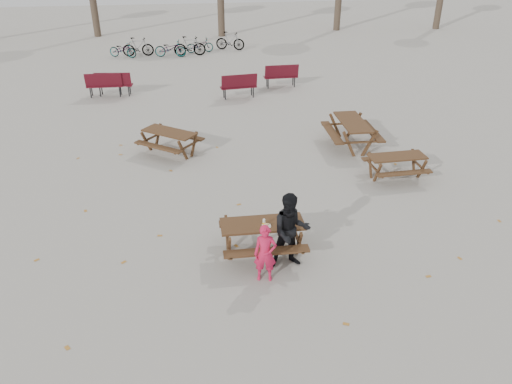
{
  "coord_description": "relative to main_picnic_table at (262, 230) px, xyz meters",
  "views": [
    {
      "loc": [
        -1.39,
        -9.01,
        6.43
      ],
      "look_at": [
        0.0,
        1.0,
        1.0
      ],
      "focal_mm": 35.0,
      "sensor_mm": 36.0,
      "label": 1
    }
  ],
  "objects": [
    {
      "name": "ground",
      "position": [
        0.0,
        0.0,
        -0.59
      ],
      "size": [
        80.0,
        80.0,
        0.0
      ],
      "primitive_type": "plane",
      "color": "gray",
      "rests_on": "ground"
    },
    {
      "name": "park_bench_row",
      "position": [
        -1.48,
        12.1,
        -0.07
      ],
      "size": [
        9.15,
        1.91,
        1.03
      ],
      "color": "#5B121E",
      "rests_on": "ground"
    },
    {
      "name": "picnic_table_north",
      "position": [
        -2.07,
        5.8,
        -0.21
      ],
      "size": [
        2.22,
        2.16,
        0.74
      ],
      "primitive_type": null,
      "rotation": [
        0.0,
        0.0,
        -0.66
      ],
      "color": "#331D12",
      "rests_on": "ground"
    },
    {
      "name": "main_picnic_table",
      "position": [
        0.0,
        0.0,
        0.0
      ],
      "size": [
        1.8,
        1.45,
        0.78
      ],
      "color": "#331D12",
      "rests_on": "ground"
    },
    {
      "name": "soda_bottle",
      "position": [
        0.02,
        -0.11,
        0.26
      ],
      "size": [
        0.07,
        0.07,
        0.17
      ],
      "color": "silver",
      "rests_on": "main_picnic_table"
    },
    {
      "name": "picnic_table_east",
      "position": [
        4.33,
        3.17,
        -0.24
      ],
      "size": [
        1.65,
        1.36,
        0.69
      ],
      "primitive_type": null,
      "rotation": [
        0.0,
        0.0,
        0.05
      ],
      "color": "#331D12",
      "rests_on": "ground"
    },
    {
      "name": "child",
      "position": [
        -0.08,
        -0.92,
        0.04
      ],
      "size": [
        0.5,
        0.37,
        1.26
      ],
      "primitive_type": "imported",
      "rotation": [
        0.0,
        0.0,
        -0.17
      ],
      "color": "#D21A46",
      "rests_on": "ground"
    },
    {
      "name": "bread_roll",
      "position": [
        0.06,
        -0.16,
        0.25
      ],
      "size": [
        0.14,
        0.06,
        0.05
      ],
      "primitive_type": "ellipsoid",
      "color": "tan",
      "rests_on": "food_tray"
    },
    {
      "name": "bicycle_row",
      "position": [
        -1.91,
        19.53,
        -0.12
      ],
      "size": [
        7.69,
        2.24,
        1.05
      ],
      "color": "black",
      "rests_on": "ground"
    },
    {
      "name": "fallen_leaves",
      "position": [
        0.5,
        2.5,
        -0.58
      ],
      "size": [
        11.0,
        11.0,
        0.01
      ],
      "primitive_type": null,
      "color": "#AE7229",
      "rests_on": "ground"
    },
    {
      "name": "picnic_table_far",
      "position": [
        3.79,
        5.61,
        -0.16
      ],
      "size": [
        1.63,
        2.01,
        0.85
      ],
      "primitive_type": null,
      "rotation": [
        0.0,
        0.0,
        1.55
      ],
      "color": "#331D12",
      "rests_on": "ground"
    },
    {
      "name": "adult",
      "position": [
        0.52,
        -0.5,
        0.26
      ],
      "size": [
        0.83,
        0.65,
        1.69
      ],
      "primitive_type": "imported",
      "rotation": [
        0.0,
        0.0,
        0.02
      ],
      "color": "black",
      "rests_on": "ground"
    },
    {
      "name": "food_tray",
      "position": [
        0.06,
        -0.16,
        0.21
      ],
      "size": [
        0.18,
        0.11,
        0.03
      ],
      "primitive_type": "cube",
      "color": "white",
      "rests_on": "main_picnic_table"
    }
  ]
}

